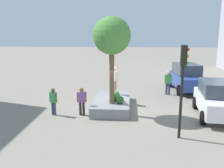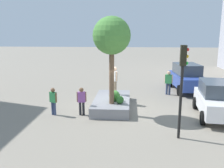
{
  "view_description": "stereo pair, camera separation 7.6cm",
  "coord_description": "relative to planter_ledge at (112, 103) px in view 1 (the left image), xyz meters",
  "views": [
    {
      "loc": [
        14.28,
        0.95,
        4.59
      ],
      "look_at": [
        -0.14,
        -0.07,
        1.48
      ],
      "focal_mm": 39.17,
      "sensor_mm": 36.0,
      "label": 1
    },
    {
      "loc": [
        14.27,
        1.03,
        4.59
      ],
      "look_at": [
        -0.14,
        -0.07,
        1.48
      ],
      "focal_mm": 39.17,
      "sensor_mm": 36.0,
      "label": 2
    }
  ],
  "objects": [
    {
      "name": "plaza_tree",
      "position": [
        1.09,
        0.06,
        4.03
      ],
      "size": [
        2.06,
        2.06,
        4.84
      ],
      "color": "brown",
      "rests_on": "planter_ledge"
    },
    {
      "name": "ground_plane",
      "position": [
        0.14,
        0.07,
        -0.29
      ],
      "size": [
        120.0,
        120.0,
        0.0
      ],
      "primitive_type": "plane",
      "color": "gray"
    },
    {
      "name": "traffic_light_corner",
      "position": [
        4.19,
        3.27,
        2.5
      ],
      "size": [
        0.29,
        0.35,
        4.06
      ],
      "color": "black",
      "rests_on": "ground"
    },
    {
      "name": "planter_ledge",
      "position": [
        0.0,
        0.0,
        0.0
      ],
      "size": [
        4.42,
        2.15,
        0.58
      ],
      "primitive_type": "cube",
      "color": "gray",
      "rests_on": "ground"
    },
    {
      "name": "pedestrian_crossing",
      "position": [
        1.62,
        -3.15,
        0.61
      ],
      "size": [
        0.35,
        0.48,
        1.56
      ],
      "color": "navy",
      "rests_on": "ground"
    },
    {
      "name": "hedge_clump",
      "position": [
        0.59,
        0.19,
        0.61
      ],
      "size": [
        0.64,
        0.64,
        0.64
      ],
      "primitive_type": "sphere",
      "color": "#3D7A33",
      "rests_on": "planter_ledge"
    },
    {
      "name": "boxwood_shrub",
      "position": [
        1.07,
        0.53,
        0.51
      ],
      "size": [
        0.45,
        0.45,
        0.45
      ],
      "primitive_type": "sphere",
      "color": "#2D6628",
      "rests_on": "planter_ledge"
    },
    {
      "name": "sedan_parked",
      "position": [
        -4.82,
        5.54,
        0.79
      ],
      "size": [
        4.69,
        2.42,
        2.12
      ],
      "color": "#2D479E",
      "rests_on": "ground"
    },
    {
      "name": "skateboard",
      "position": [
        -0.96,
        0.1,
        0.35
      ],
      "size": [
        0.77,
        0.64,
        0.07
      ],
      "color": "#A51E1E",
      "rests_on": "planter_ledge"
    },
    {
      "name": "bystander_watching",
      "position": [
        -3.43,
        3.91,
        0.74
      ],
      "size": [
        0.38,
        0.56,
        1.79
      ],
      "color": "navy",
      "rests_on": "ground"
    },
    {
      "name": "passerby_with_bag",
      "position": [
        1.52,
        -1.58,
        0.62
      ],
      "size": [
        0.24,
        0.53,
        1.58
      ],
      "color": "black",
      "rests_on": "ground"
    },
    {
      "name": "skateboarder",
      "position": [
        -0.96,
        0.1,
        1.37
      ],
      "size": [
        0.52,
        0.42,
        1.75
      ],
      "color": "#847056",
      "rests_on": "skateboard"
    },
    {
      "name": "police_car",
      "position": [
        1.2,
        5.79,
        0.7
      ],
      "size": [
        4.34,
        2.31,
        1.94
      ],
      "color": "white",
      "rests_on": "ground"
    }
  ]
}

